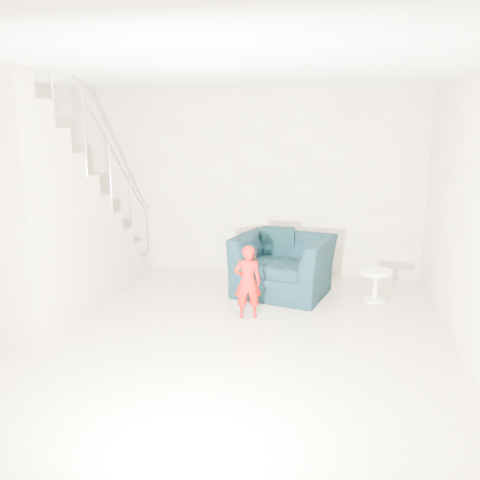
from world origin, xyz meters
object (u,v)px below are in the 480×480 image
object	(u,v)px
armchair	(283,265)
toddler	(248,282)
staircase	(44,237)
side_table	(376,280)

from	to	relation	value
armchair	toddler	bearing A→B (deg)	-93.96
armchair	staircase	world-z (taller)	staircase
armchair	staircase	distance (m)	2.97
toddler	side_table	xyz separation A→B (m)	(1.50, 0.86, -0.16)
toddler	side_table	size ratio (longest dim) A/B	2.13
armchair	toddler	size ratio (longest dim) A/B	1.38
armchair	side_table	distance (m)	1.19
toddler	staircase	size ratio (longest dim) A/B	0.24
armchair	toddler	distance (m)	1.00
toddler	staircase	world-z (taller)	staircase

